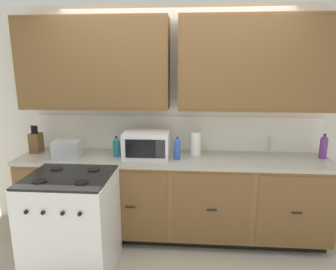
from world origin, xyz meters
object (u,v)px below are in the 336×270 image
(knife_block, at_px, (36,142))
(bottle_blue, at_px, (177,148))
(microwave, at_px, (147,144))
(toaster, at_px, (67,149))
(bottle_teal, at_px, (117,147))
(stove_range, at_px, (72,223))
(bottle_violet, at_px, (324,146))
(paper_towel_roll, at_px, (196,143))

(knife_block, bearing_deg, bottle_blue, -5.00)
(microwave, height_order, knife_block, knife_block)
(microwave, distance_m, toaster, 0.84)
(bottle_teal, bearing_deg, toaster, -168.71)
(knife_block, xyz_separation_m, bottle_teal, (0.95, -0.09, -0.01))
(stove_range, xyz_separation_m, bottle_blue, (0.95, 0.56, 0.59))
(knife_block, distance_m, bottle_teal, 0.95)
(microwave, bearing_deg, toaster, -172.73)
(toaster, xyz_separation_m, knife_block, (-0.44, 0.19, 0.02))
(stove_range, xyz_separation_m, toaster, (-0.21, 0.51, 0.56))
(bottle_violet, bearing_deg, bottle_blue, -174.45)
(toaster, bearing_deg, knife_block, 156.69)
(stove_range, xyz_separation_m, microwave, (0.62, 0.62, 0.61))
(microwave, xyz_separation_m, bottle_violet, (1.86, 0.09, -0.01))
(knife_block, bearing_deg, microwave, -3.78)
(stove_range, relative_size, bottle_blue, 3.98)
(paper_towel_roll, relative_size, bottle_blue, 1.09)
(microwave, height_order, toaster, microwave)
(knife_block, height_order, paper_towel_roll, knife_block)
(bottle_teal, bearing_deg, knife_block, 174.58)
(stove_range, distance_m, knife_block, 1.12)
(bottle_blue, xyz_separation_m, bottle_teal, (-0.66, 0.05, -0.01))
(toaster, xyz_separation_m, paper_towel_roll, (1.35, 0.22, 0.03))
(knife_block, height_order, bottle_violet, knife_block)
(toaster, bearing_deg, microwave, 7.27)
(bottle_violet, bearing_deg, toaster, -175.77)
(microwave, relative_size, bottle_teal, 2.17)
(bottle_violet, relative_size, bottle_teal, 1.20)
(microwave, relative_size, toaster, 1.71)
(knife_block, bearing_deg, toaster, -23.31)
(toaster, height_order, bottle_blue, bottle_blue)
(bottle_teal, bearing_deg, paper_towel_roll, 8.21)
(bottle_blue, height_order, bottle_teal, bottle_blue)
(microwave, relative_size, paper_towel_roll, 1.85)
(toaster, relative_size, knife_block, 0.90)
(bottle_blue, bearing_deg, stove_range, -149.35)
(knife_block, bearing_deg, bottle_violet, 0.16)
(toaster, xyz_separation_m, bottle_violet, (2.70, 0.20, 0.03))
(knife_block, bearing_deg, stove_range, -47.02)
(toaster, bearing_deg, stove_range, -67.48)
(bottle_blue, bearing_deg, bottle_teal, 175.60)
(paper_towel_roll, distance_m, bottle_blue, 0.26)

